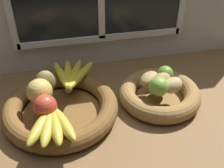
{
  "coord_description": "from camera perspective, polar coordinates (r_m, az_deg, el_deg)",
  "views": [
    {
      "loc": [
        -17.22,
        -67.12,
        59.7
      ],
      "look_at": [
        -2.2,
        -0.18,
        9.7
      ],
      "focal_mm": 43.41,
      "sensor_mm": 36.0,
      "label": 1
    }
  ],
  "objects": [
    {
      "name": "ground_plane",
      "position": [
        0.92,
        1.31,
        -5.38
      ],
      "size": [
        140.0,
        90.0,
        3.0
      ],
      "primitive_type": "cube",
      "color": "brown"
    },
    {
      "name": "fruit_bowl_left",
      "position": [
        0.88,
        -10.64,
        -5.1
      ],
      "size": [
        36.49,
        36.49,
        5.7
      ],
      "color": "brown",
      "rests_on": "ground_plane"
    },
    {
      "name": "fruit_bowl_right",
      "position": [
        0.93,
        9.97,
        -2.16
      ],
      "size": [
        27.7,
        27.7,
        5.7
      ],
      "color": "olive",
      "rests_on": "ground_plane"
    },
    {
      "name": "apple_red_front",
      "position": [
        0.8,
        -13.89,
        -4.56
      ],
      "size": [
        6.85,
        6.85,
        6.85
      ],
      "primitive_type": "sphere",
      "color": "#CC422D",
      "rests_on": "fruit_bowl_left"
    },
    {
      "name": "apple_golden_left",
      "position": [
        0.85,
        -15.0,
        -1.5
      ],
      "size": [
        7.89,
        7.89,
        7.89
      ],
      "primitive_type": "sphere",
      "color": "#DBB756",
      "rests_on": "fruit_bowl_left"
    },
    {
      "name": "pear_brown",
      "position": [
        0.88,
        -13.83,
        0.44
      ],
      "size": [
        7.16,
        6.35,
        8.01
      ],
      "primitive_type": "ellipsoid",
      "rotation": [
        0.0,
        0.0,
        1.77
      ],
      "color": "olive",
      "rests_on": "fruit_bowl_left"
    },
    {
      "name": "banana_bunch_front",
      "position": [
        0.76,
        -12.5,
        -8.3
      ],
      "size": [
        14.84,
        16.71,
        3.36
      ],
      "color": "gold",
      "rests_on": "fruit_bowl_left"
    },
    {
      "name": "banana_bunch_back",
      "position": [
        0.95,
        -8.58,
        1.98
      ],
      "size": [
        16.27,
        19.33,
        2.69
      ],
      "color": "gold",
      "rests_on": "fruit_bowl_left"
    },
    {
      "name": "potato_oblong",
      "position": [
        0.91,
        7.87,
        1.05
      ],
      "size": [
        9.84,
        9.42,
        4.32
      ],
      "primitive_type": "ellipsoid",
      "rotation": [
        0.0,
        0.0,
        0.68
      ],
      "color": "#A38451",
      "rests_on": "fruit_bowl_right"
    },
    {
      "name": "potato_small",
      "position": [
        0.89,
        12.69,
        -0.24
      ],
      "size": [
        8.87,
        8.01,
        4.93
      ],
      "primitive_type": "ellipsoid",
      "rotation": [
        0.0,
        0.0,
        0.49
      ],
      "color": "tan",
      "rests_on": "fruit_bowl_right"
    },
    {
      "name": "potato_large",
      "position": [
        0.9,
        10.34,
        0.63
      ],
      "size": [
        9.03,
        7.64,
        5.15
      ],
      "primitive_type": "ellipsoid",
      "rotation": [
        0.0,
        0.0,
        3.58
      ],
      "color": "#A38451",
      "rests_on": "fruit_bowl_right"
    },
    {
      "name": "lime_near",
      "position": [
        0.86,
        9.78,
        -0.53
      ],
      "size": [
        6.39,
        6.39,
        6.39
      ],
      "primitive_type": "sphere",
      "color": "#7AAD3D",
      "rests_on": "fruit_bowl_right"
    },
    {
      "name": "lime_far",
      "position": [
        0.94,
        11.12,
        2.13
      ],
      "size": [
        5.53,
        5.53,
        5.53
      ],
      "primitive_type": "sphere",
      "color": "olive",
      "rests_on": "fruit_bowl_right"
    }
  ]
}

